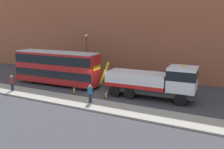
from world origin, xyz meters
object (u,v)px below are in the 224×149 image
Objects in this scene: pedestrian_onlooker at (12,83)px; street_lamp at (87,51)px; recovery_tow_truck at (154,81)px; traffic_cone_near_bus at (74,90)px; pedestrian_bystander at (90,94)px; traffic_cone_midway at (106,94)px; double_decker_bus at (57,67)px.

pedestrian_onlooker is 0.29× the size of street_lamp.
recovery_tow_truck is 14.14× the size of traffic_cone_near_bus.
pedestrian_onlooker is 11.50m from street_lamp.
recovery_tow_truck reaches higher than pedestrian_onlooker.
street_lamp reaches higher than pedestrian_bystander.
pedestrian_onlooker is 2.38× the size of traffic_cone_near_bus.
street_lamp is (-7.41, 8.04, 3.13)m from traffic_cone_midway.
pedestrian_bystander is 2.38× the size of traffic_cone_midway.
street_lamp reaches higher than recovery_tow_truck.
traffic_cone_near_bus is 3.93m from traffic_cone_midway.
traffic_cone_near_bus and traffic_cone_midway have the same top height.
pedestrian_onlooker is (-14.49, -4.82, -0.77)m from recovery_tow_truck.
traffic_cone_near_bus is at bearing -4.60° from pedestrian_onlooker.
recovery_tow_truck is 8.64m from traffic_cone_near_bus.
double_decker_bus is 15.43× the size of traffic_cone_near_bus.
street_lamp is (-11.77, 6.08, 1.71)m from recovery_tow_truck.
double_decker_bus is 15.43× the size of traffic_cone_midway.
pedestrian_bystander is at bearing -56.11° from street_lamp.
recovery_tow_truck is 0.92× the size of double_decker_bus.
traffic_cone_near_bus is (-8.28, -2.01, -1.42)m from recovery_tow_truck.
traffic_cone_midway is (7.79, -1.95, -1.89)m from double_decker_bus.
traffic_cone_near_bus is 9.34m from street_lamp.
street_lamp reaches higher than traffic_cone_midway.
traffic_cone_midway is 11.37m from street_lamp.
traffic_cone_near_bus is 1.00× the size of traffic_cone_midway.
traffic_cone_midway is at bearing -23.10° from pedestrian_bystander.
traffic_cone_near_bus is at bearing -29.20° from double_decker_bus.
recovery_tow_truck is at bearing -1.92° from double_decker_bus.
recovery_tow_truck is at bearing -61.22° from pedestrian_bystander.
recovery_tow_truck is at bearing -27.32° from street_lamp.
double_decker_bus is at bearing 45.77° from pedestrian_bystander.
traffic_cone_near_bus is at bearing -66.69° from street_lamp.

